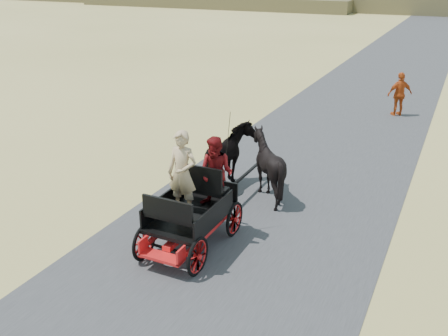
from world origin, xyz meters
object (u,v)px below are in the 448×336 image
at_px(horse_right, 267,166).
at_px(pedestrian, 400,94).
at_px(horse_left, 228,159).
at_px(carriage, 191,230).

bearing_deg(horse_right, pedestrian, -101.92).
bearing_deg(horse_right, horse_left, 0.00).
bearing_deg(horse_right, carriage, 79.61).
bearing_deg(horse_left, horse_right, -180.00).
bearing_deg(horse_left, carriage, 100.39).
distance_m(carriage, horse_left, 3.09).
height_order(carriage, horse_right, horse_right).
height_order(horse_left, pedestrian, pedestrian).
height_order(horse_left, horse_right, horse_right).
distance_m(carriage, horse_right, 3.09).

